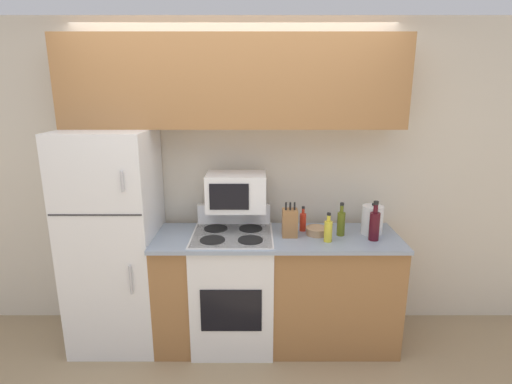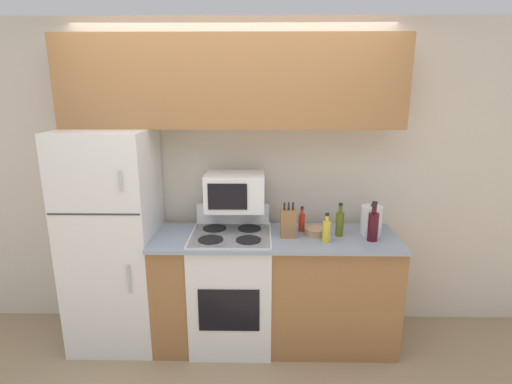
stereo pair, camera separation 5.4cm
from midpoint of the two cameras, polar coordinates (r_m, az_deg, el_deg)
ground_plane at (r=3.30m, az=-3.93°, el=-23.03°), size 12.00×12.00×0.00m
wall_back at (r=3.36m, az=-3.61°, el=1.85°), size 8.00×0.05×2.55m
lower_cabinets at (r=3.29m, az=2.20°, el=-13.64°), size 1.87×0.61×0.92m
refrigerator at (r=3.34m, az=-20.22°, el=-6.53°), size 0.67×0.65×1.72m
upper_cabinets at (r=3.08m, az=-4.07°, el=15.35°), size 2.54×0.35×0.67m
stove at (r=3.27m, az=-3.98°, el=-13.42°), size 0.62×0.59×1.09m
microwave at (r=3.11m, az=-3.58°, el=0.05°), size 0.46×0.31×0.28m
knife_block at (r=3.04m, az=4.11°, el=-4.39°), size 0.11×0.11×0.27m
bowl at (r=3.12m, az=7.94°, el=-5.48°), size 0.17×0.17×0.06m
bottle_wine_red at (r=3.08m, az=15.85°, el=-4.52°), size 0.08×0.08×0.30m
bottle_cooking_spray at (r=2.98m, az=9.53°, el=-5.40°), size 0.06×0.06×0.22m
bottle_soy_sauce at (r=3.39m, az=15.89°, el=-3.60°), size 0.05×0.05×0.18m
bottle_hot_sauce at (r=3.18m, az=6.00°, el=-4.17°), size 0.05×0.05×0.20m
bottle_olive_oil at (r=3.12m, az=11.34°, el=-4.29°), size 0.06×0.06×0.26m
kettle at (r=3.21m, az=15.57°, el=-3.83°), size 0.16×0.16×0.25m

